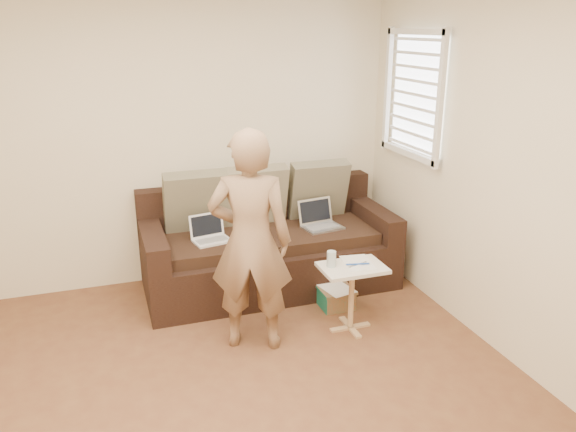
# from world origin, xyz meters

# --- Properties ---
(floor) EXTENTS (4.50, 4.50, 0.00)m
(floor) POSITION_xyz_m (0.00, 0.00, 0.00)
(floor) COLOR brown
(floor) RESTS_ON ground
(wall_back) EXTENTS (4.00, 0.00, 4.00)m
(wall_back) POSITION_xyz_m (0.00, 2.25, 1.30)
(wall_back) COLOR beige
(wall_back) RESTS_ON ground
(wall_right) EXTENTS (0.00, 4.50, 4.50)m
(wall_right) POSITION_xyz_m (2.00, 0.00, 1.30)
(wall_right) COLOR beige
(wall_right) RESTS_ON ground
(window_blinds) EXTENTS (0.12, 0.88, 1.08)m
(window_blinds) POSITION_xyz_m (1.95, 1.50, 1.70)
(window_blinds) COLOR white
(window_blinds) RESTS_ON wall_right
(sofa) EXTENTS (2.20, 0.95, 0.85)m
(sofa) POSITION_xyz_m (0.75, 1.77, 0.42)
(sofa) COLOR black
(sofa) RESTS_ON ground
(pillow_left) EXTENTS (0.55, 0.29, 0.57)m
(pillow_left) POSITION_xyz_m (0.15, 2.00, 0.79)
(pillow_left) COLOR #655D4A
(pillow_left) RESTS_ON sofa
(pillow_mid) EXTENTS (0.55, 0.27, 0.57)m
(pillow_mid) POSITION_xyz_m (0.70, 2.01, 0.79)
(pillow_mid) COLOR #6E6C4E
(pillow_mid) RESTS_ON sofa
(pillow_right) EXTENTS (0.55, 0.28, 0.57)m
(pillow_right) POSITION_xyz_m (1.30, 2.01, 0.79)
(pillow_right) COLOR #655D4A
(pillow_right) RESTS_ON sofa
(laptop_silver) EXTENTS (0.37, 0.30, 0.23)m
(laptop_silver) POSITION_xyz_m (1.23, 1.70, 0.52)
(laptop_silver) COLOR #B7BABC
(laptop_silver) RESTS_ON sofa
(laptop_white) EXTENTS (0.34, 0.27, 0.22)m
(laptop_white) POSITION_xyz_m (0.22, 1.69, 0.52)
(laptop_white) COLOR white
(laptop_white) RESTS_ON sofa
(person) EXTENTS (0.70, 0.59, 1.62)m
(person) POSITION_xyz_m (0.34, 0.87, 0.81)
(person) COLOR #7F6145
(person) RESTS_ON ground
(side_table) EXTENTS (0.48, 0.34, 0.53)m
(side_table) POSITION_xyz_m (1.12, 0.83, 0.27)
(side_table) COLOR silver
(side_table) RESTS_ON ground
(drinking_glass) EXTENTS (0.07, 0.07, 0.12)m
(drinking_glass) POSITION_xyz_m (0.96, 0.87, 0.59)
(drinking_glass) COLOR silver
(drinking_glass) RESTS_ON side_table
(scissors) EXTENTS (0.20, 0.16, 0.02)m
(scissors) POSITION_xyz_m (1.16, 0.83, 0.54)
(scissors) COLOR silver
(scissors) RESTS_ON side_table
(paper_on_table) EXTENTS (0.25, 0.33, 0.00)m
(paper_on_table) POSITION_xyz_m (1.18, 0.87, 0.53)
(paper_on_table) COLOR white
(paper_on_table) RESTS_ON side_table
(striped_box) EXTENTS (0.28, 0.28, 0.18)m
(striped_box) POSITION_xyz_m (1.15, 1.20, 0.09)
(striped_box) COLOR #CC411E
(striped_box) RESTS_ON ground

